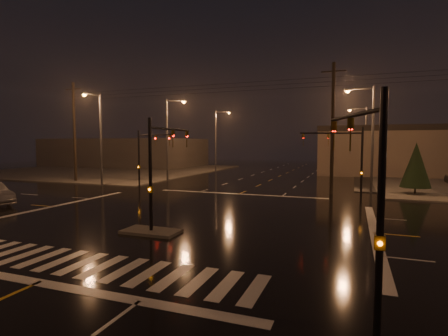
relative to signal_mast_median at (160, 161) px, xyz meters
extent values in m
plane|color=black|center=(0.00, 3.07, -3.75)|extent=(140.00, 140.00, 0.00)
cube|color=#484540|center=(-30.00, 33.07, -3.69)|extent=(36.00, 36.00, 0.12)
cube|color=#484540|center=(0.00, -0.93, -3.68)|extent=(3.00, 1.60, 0.15)
cube|color=beige|center=(0.00, -5.93, -3.75)|extent=(15.00, 2.60, 0.01)
cube|color=beige|center=(0.00, -7.93, -3.75)|extent=(16.00, 0.50, 0.01)
cube|color=beige|center=(0.00, 14.07, -3.75)|extent=(16.00, 0.50, 0.01)
cube|color=#413B39|center=(-35.00, 45.07, -0.95)|extent=(30.00, 18.00, 5.60)
cylinder|color=black|center=(0.00, -0.93, -0.75)|extent=(0.18, 0.18, 6.00)
cylinder|color=black|center=(0.00, 1.32, 1.75)|extent=(0.12, 4.50, 0.12)
imported|color=#594707|center=(0.00, 3.35, 1.70)|extent=(0.16, 0.20, 1.00)
cube|color=#594707|center=(0.00, -0.93, -1.45)|extent=(0.25, 0.18, 0.35)
cylinder|color=black|center=(10.50, 13.57, -0.75)|extent=(0.18, 0.18, 6.00)
cylinder|color=black|center=(8.15, 12.72, 1.75)|extent=(4.74, 1.82, 0.12)
imported|color=#594707|center=(6.04, 11.95, 1.70)|extent=(0.24, 0.22, 1.00)
cube|color=#594707|center=(10.50, 13.57, -1.45)|extent=(0.25, 0.18, 0.35)
cylinder|color=black|center=(-10.50, 13.57, -0.75)|extent=(0.18, 0.18, 6.00)
cylinder|color=black|center=(-8.15, 12.72, 1.75)|extent=(4.74, 1.82, 0.12)
imported|color=#594707|center=(-6.04, 11.95, 1.70)|extent=(0.24, 0.22, 1.00)
cube|color=#594707|center=(-10.50, 13.57, -1.45)|extent=(0.25, 0.18, 0.35)
cylinder|color=black|center=(10.50, -7.43, -0.75)|extent=(0.18, 0.18, 6.00)
cylinder|color=black|center=(9.82, -5.55, 1.75)|extent=(1.48, 3.80, 0.12)
imported|color=#594707|center=(9.20, -3.86, 1.70)|extent=(0.22, 0.24, 1.00)
cube|color=#594707|center=(10.50, -7.43, -1.45)|extent=(0.25, 0.18, 0.35)
cylinder|color=#38383A|center=(-11.50, 21.07, 1.25)|extent=(0.24, 0.24, 10.00)
cylinder|color=#38383A|center=(-10.30, 21.07, 6.05)|extent=(2.40, 0.14, 0.14)
cube|color=#38383A|center=(-9.20, 21.07, 6.00)|extent=(0.70, 0.30, 0.18)
sphere|color=orange|center=(-9.20, 21.07, 5.87)|extent=(0.32, 0.32, 0.32)
cylinder|color=#38383A|center=(-11.50, 37.07, 1.25)|extent=(0.24, 0.24, 10.00)
cylinder|color=#38383A|center=(-10.30, 37.07, 6.05)|extent=(2.40, 0.14, 0.14)
cube|color=#38383A|center=(-9.20, 37.07, 6.00)|extent=(0.70, 0.30, 0.18)
sphere|color=orange|center=(-9.20, 37.07, 5.87)|extent=(0.32, 0.32, 0.32)
cylinder|color=#38383A|center=(11.50, 19.07, 1.25)|extent=(0.24, 0.24, 10.00)
cylinder|color=#38383A|center=(10.30, 19.07, 6.05)|extent=(2.40, 0.14, 0.14)
cube|color=#38383A|center=(9.20, 19.07, 6.00)|extent=(0.70, 0.30, 0.18)
sphere|color=orange|center=(9.20, 19.07, 5.87)|extent=(0.32, 0.32, 0.32)
cylinder|color=#38383A|center=(11.50, 39.07, 1.25)|extent=(0.24, 0.24, 10.00)
cylinder|color=#38383A|center=(10.30, 39.07, 6.05)|extent=(2.40, 0.14, 0.14)
cube|color=#38383A|center=(9.20, 39.07, 6.00)|extent=(0.70, 0.30, 0.18)
sphere|color=orange|center=(9.20, 39.07, 5.87)|extent=(0.32, 0.32, 0.32)
cylinder|color=#38383A|center=(-16.00, 14.57, 1.25)|extent=(0.24, 0.24, 10.00)
cylinder|color=#38383A|center=(-16.00, 13.37, 6.05)|extent=(0.14, 2.40, 0.14)
cube|color=#38383A|center=(-16.00, 12.27, 6.00)|extent=(0.30, 0.70, 0.18)
sphere|color=orange|center=(-16.00, 12.27, 5.87)|extent=(0.32, 0.32, 0.32)
cylinder|color=black|center=(-22.00, 17.07, 2.25)|extent=(0.32, 0.32, 12.00)
cube|color=black|center=(-22.00, 17.07, 7.45)|extent=(2.20, 0.12, 0.12)
cylinder|color=black|center=(8.00, 17.07, 2.25)|extent=(0.32, 0.32, 12.00)
cube|color=black|center=(8.00, 17.07, 7.45)|extent=(2.20, 0.12, 0.12)
cylinder|color=black|center=(15.18, 19.09, -3.40)|extent=(0.18, 0.18, 0.70)
cone|color=black|center=(15.18, 19.09, -1.01)|extent=(2.61, 2.61, 4.08)
camera|label=1|loc=(9.85, -16.49, 0.93)|focal=28.00mm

